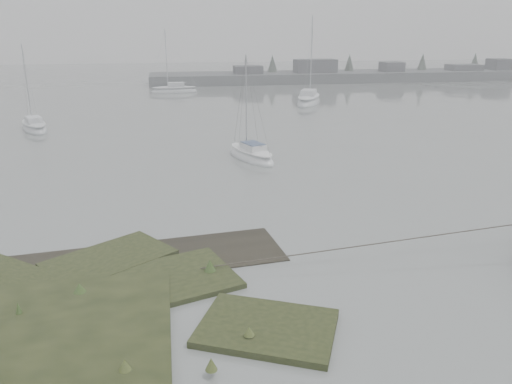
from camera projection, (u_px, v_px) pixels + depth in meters
name	position (u px, v px, depth m)	size (l,w,h in m)	color
ground	(190.00, 124.00, 41.58)	(160.00, 160.00, 0.00)	slate
far_shoreline	(357.00, 75.00, 75.62)	(60.00, 8.00, 4.15)	#4C4F51
sailboat_white	(251.00, 155.00, 30.45)	(3.05, 4.94, 6.63)	silver
sailboat_far_a	(34.00, 127.00, 39.02)	(3.43, 5.20, 7.00)	#ACB1B6
sailboat_far_b	(309.00, 101.00, 52.83)	(4.83, 7.10, 9.57)	#B4BCBF
sailboat_far_c	(174.00, 91.00, 61.75)	(5.89, 2.37, 8.11)	#A5ABAE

